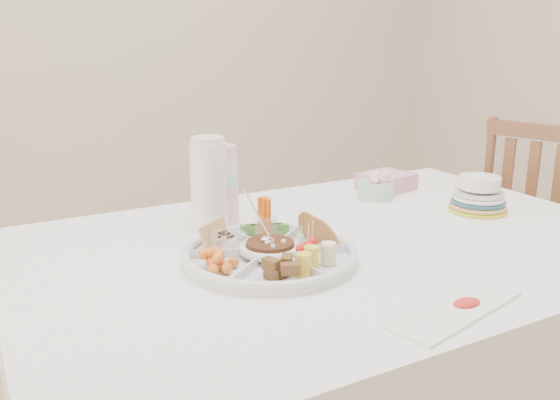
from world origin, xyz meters
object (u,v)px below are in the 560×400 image
party_tray (270,252)px  chair (505,261)px  plate_stack (479,194)px  thermos (209,182)px  dining_table (335,379)px

party_tray → chair: bearing=12.3°
chair → plate_stack: chair is taller
plate_stack → party_tray: bearing=-175.5°
thermos → chair: bearing=-2.7°
dining_table → chair: chair is taller
dining_table → party_tray: party_tray is taller
dining_table → thermos: size_ratio=6.27×
dining_table → chair: (0.85, 0.20, 0.10)m
party_tray → thermos: bearing=95.3°
chair → plate_stack: size_ratio=5.92×
thermos → party_tray: bearing=-84.7°
chair → party_tray: bearing=174.6°
chair → thermos: thermos is taller
dining_table → chair: bearing=13.1°
dining_table → chair: 0.88m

